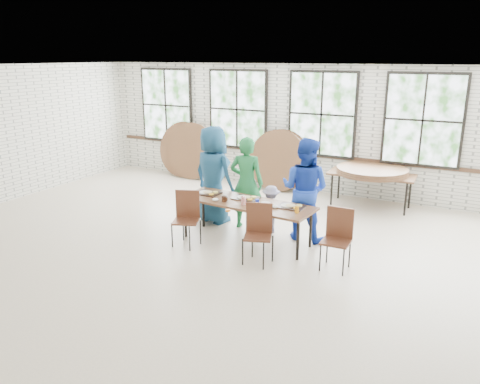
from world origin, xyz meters
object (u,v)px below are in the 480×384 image
object	(u,v)px
chair_near_right	(259,228)
storage_table	(372,176)
chair_near_left	(187,213)
dining_table	(246,205)

from	to	relation	value
chair_near_right	storage_table	xyz separation A→B (m)	(0.92, 3.68, 0.13)
chair_near_right	storage_table	bearing A→B (deg)	55.71
chair_near_left	storage_table	xyz separation A→B (m)	(2.33, 3.61, 0.13)
chair_near_right	dining_table	bearing A→B (deg)	110.45
dining_table	chair_near_left	xyz separation A→B (m)	(-0.87, -0.55, -0.13)
dining_table	storage_table	bearing A→B (deg)	69.16
chair_near_left	storage_table	distance (m)	4.30
storage_table	dining_table	bearing A→B (deg)	-117.59
dining_table	chair_near_left	bearing A→B (deg)	-142.85
dining_table	storage_table	xyz separation A→B (m)	(1.46, 3.06, -0.00)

